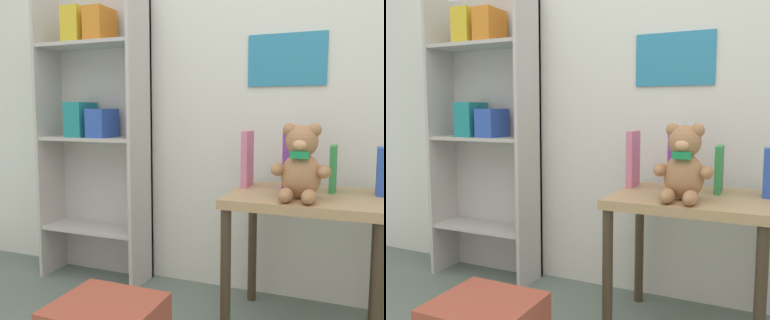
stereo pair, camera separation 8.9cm
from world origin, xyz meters
TOP-DOWN VIEW (x-y plane):
  - wall_back at (-0.00, 1.54)m, footprint 4.80×0.07m
  - bookshelf_side at (-0.98, 1.41)m, footprint 0.57×0.23m
  - display_table at (0.13, 1.21)m, footprint 0.59×0.47m
  - teddy_bear at (0.12, 1.10)m, footprint 0.21×0.20m
  - book_standing_pink at (-0.14, 1.30)m, footprint 0.03×0.13m
  - book_standing_purple at (0.04, 1.30)m, footprint 0.04×0.10m
  - book_standing_green at (0.22, 1.30)m, footprint 0.02×0.12m
  - book_standing_blue at (0.39, 1.30)m, footprint 0.03×0.10m

SIDE VIEW (x-z plane):
  - display_table at x=0.13m, z-range 0.19..0.76m
  - book_standing_blue at x=0.39m, z-range 0.56..0.75m
  - book_standing_green at x=0.22m, z-range 0.56..0.75m
  - book_standing_pink at x=-0.14m, z-range 0.56..0.80m
  - book_standing_purple at x=0.04m, z-range 0.56..0.81m
  - teddy_bear at x=0.12m, z-range 0.55..0.83m
  - bookshelf_side at x=-0.98m, z-range 0.08..1.57m
  - wall_back at x=0.00m, z-range 0.00..2.50m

